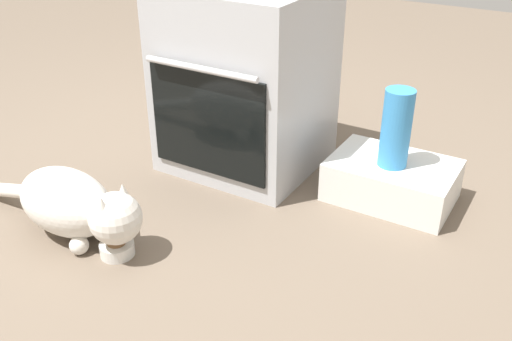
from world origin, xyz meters
name	(u,v)px	position (x,y,z in m)	size (l,w,h in m)	color
ground	(189,204)	(0.00, 0.00, 0.00)	(8.00, 8.00, 0.00)	#6B5B4C
oven	(245,79)	(0.00, 0.42, 0.38)	(0.61, 0.61, 0.76)	#B7BABF
pantry_cabinet	(392,180)	(0.65, 0.44, 0.08)	(0.47, 0.33, 0.16)	white
food_bowl	(117,248)	(-0.01, -0.39, 0.03)	(0.12, 0.12, 0.07)	white
cat	(74,205)	(-0.20, -0.38, 0.13)	(0.83, 0.25, 0.26)	silver
water_bottle	(396,129)	(0.65, 0.42, 0.31)	(0.11, 0.11, 0.30)	#388CD1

